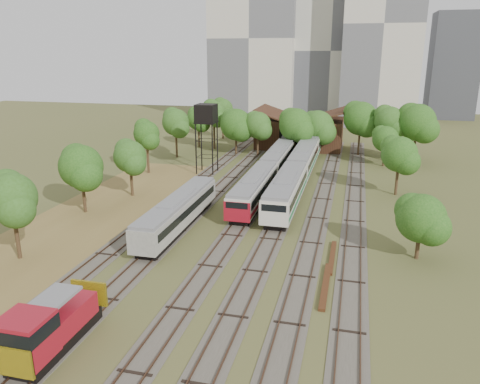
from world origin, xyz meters
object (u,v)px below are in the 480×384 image
(water_tower, at_px, (206,115))
(railcar_red_set, at_px, (268,172))
(railcar_green_set, at_px, (303,160))
(shunter_locomotive, at_px, (46,329))

(water_tower, bearing_deg, railcar_red_set, -24.70)
(railcar_green_set, relative_size, water_tower, 4.99)
(railcar_red_set, height_order, water_tower, water_tower)
(railcar_green_set, height_order, water_tower, water_tower)
(railcar_red_set, height_order, shunter_locomotive, shunter_locomotive)
(railcar_red_set, bearing_deg, shunter_locomotive, -98.40)
(railcar_red_set, height_order, railcar_green_set, railcar_green_set)
(shunter_locomotive, bearing_deg, water_tower, 95.45)
(railcar_green_set, distance_m, water_tower, 16.23)
(railcar_red_set, xyz_separation_m, shunter_locomotive, (-6.00, -40.61, -0.14))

